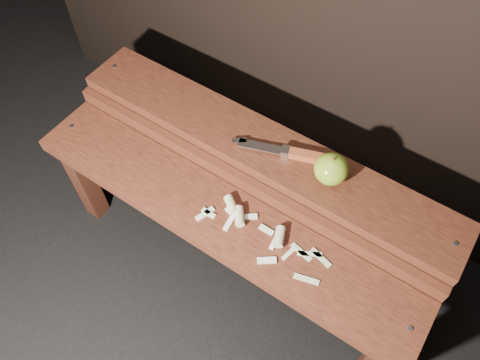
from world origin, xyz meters
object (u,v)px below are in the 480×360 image
Objects in this scene: bench_rear_tier at (260,162)px; apple at (331,169)px; bench_front_tier at (216,228)px; knife at (296,154)px.

apple reaches higher than bench_rear_tier.
bench_front_tier is 12.75× the size of apple.
bench_rear_tier is 0.25m from apple.
knife reaches higher than bench_front_tier.
bench_rear_tier reaches higher than bench_front_tier.
apple reaches higher than bench_front_tier.
apple is at bearing -7.10° from knife.
bench_front_tier is 0.31m from knife.
bench_front_tier is 0.23m from bench_rear_tier.
knife is at bearing 10.00° from bench_rear_tier.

